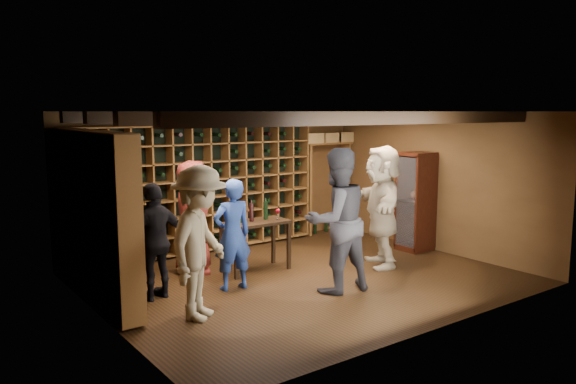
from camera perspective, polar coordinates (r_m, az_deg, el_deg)
ground at (r=8.59m, az=1.56°, el=-8.72°), size 6.00×6.00×0.00m
room_shell at (r=8.26m, az=1.41°, el=7.63°), size 6.00×6.00×6.00m
wine_rack_back at (r=10.01m, az=-9.01°, el=0.34°), size 4.65×0.30×2.20m
wine_rack_left at (r=7.77m, az=-19.11°, el=-2.27°), size 0.30×2.65×2.20m
crate_shelf at (r=11.58m, az=4.00°, el=3.56°), size 1.20×0.32×2.07m
display_cabinet at (r=10.38m, az=12.83°, el=-1.13°), size 0.55×0.50×1.75m
man_blue_shirt at (r=7.92m, az=-5.68°, el=-4.33°), size 0.60×0.42×1.57m
man_grey_suit at (r=7.79m, az=4.97°, el=-2.91°), size 1.05×0.86×2.01m
guest_red_floral at (r=8.78m, az=-9.70°, el=-2.55°), size 0.77×0.98×1.76m
guest_woman_black at (r=7.70m, az=-13.32°, el=-4.89°), size 0.98×0.57×1.57m
guest_khaki at (r=6.84m, az=-8.95°, el=-5.13°), size 1.38×1.31×1.87m
guest_beige at (r=9.21m, az=9.52°, el=-1.41°), size 1.44×1.86×1.96m
tasting_table at (r=8.81m, az=-3.34°, el=-3.53°), size 1.06×0.54×1.08m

